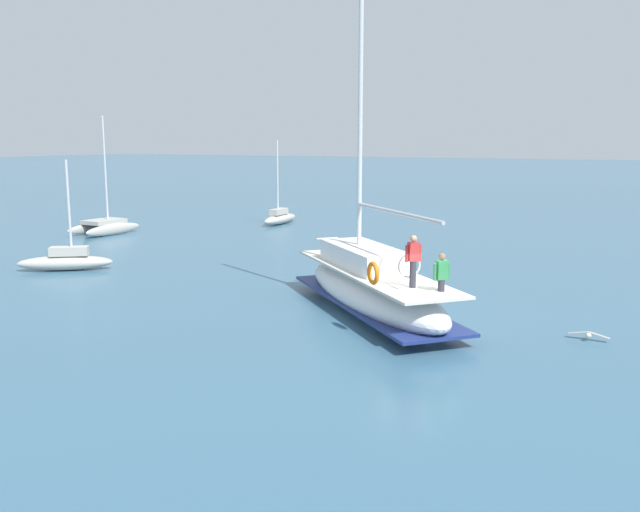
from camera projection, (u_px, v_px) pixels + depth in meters
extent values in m
plane|color=#38607A|center=(415.00, 328.00, 20.90)|extent=(400.00, 400.00, 0.00)
ellipsoid|color=white|center=(372.00, 293.00, 22.65)|extent=(8.30, 8.66, 1.40)
cube|color=navy|center=(372.00, 302.00, 22.70)|extent=(8.18, 8.54, 0.10)
cube|color=beige|center=(373.00, 271.00, 22.52)|extent=(7.83, 8.18, 0.08)
cube|color=white|center=(364.00, 256.00, 23.12)|extent=(4.17, 4.31, 0.70)
cylinder|color=silver|center=(360.00, 107.00, 22.70)|extent=(0.16, 0.16, 10.87)
cylinder|color=#B7B7BC|center=(396.00, 212.00, 20.60)|extent=(4.01, 4.30, 0.12)
cylinder|color=silver|center=(327.00, 238.00, 26.53)|extent=(0.70, 0.66, 0.06)
torus|color=orange|center=(373.00, 273.00, 19.60)|extent=(0.58, 0.61, 0.70)
cylinder|color=#33333D|center=(413.00, 274.00, 19.78)|extent=(0.20, 0.20, 0.80)
cube|color=red|center=(413.00, 252.00, 19.66)|extent=(0.37, 0.36, 0.56)
sphere|color=tan|center=(414.00, 239.00, 19.59)|extent=(0.20, 0.20, 0.20)
cylinder|color=red|center=(407.00, 254.00, 19.60)|extent=(0.09, 0.09, 0.50)
cylinder|color=red|center=(420.00, 253.00, 19.74)|extent=(0.09, 0.09, 0.50)
cylinder|color=#33333D|center=(441.00, 285.00, 19.33)|extent=(0.20, 0.20, 0.35)
cube|color=#338C4C|center=(442.00, 270.00, 19.25)|extent=(0.37, 0.36, 0.56)
sphere|color=#9E7051|center=(442.00, 257.00, 19.19)|extent=(0.20, 0.20, 0.20)
cylinder|color=#338C4C|center=(435.00, 272.00, 19.19)|extent=(0.09, 0.09, 0.50)
cylinder|color=#338C4C|center=(448.00, 271.00, 19.33)|extent=(0.09, 0.09, 0.50)
torus|color=silver|center=(409.00, 266.00, 19.96)|extent=(0.60, 0.56, 0.76)
ellipsoid|color=#B7B2A8|center=(65.00, 263.00, 30.15)|extent=(3.24, 3.91, 0.67)
cube|color=#B7B2A8|center=(69.00, 251.00, 30.09)|extent=(1.49, 1.71, 0.40)
cylinder|color=silver|center=(69.00, 208.00, 29.77)|extent=(0.11, 0.11, 4.28)
ellipsoid|color=#B7B2A8|center=(280.00, 219.00, 46.86)|extent=(4.29, 1.20, 0.69)
cube|color=#B7B2A8|center=(279.00, 212.00, 46.57)|extent=(1.73, 0.73, 0.40)
cylinder|color=silver|center=(278.00, 178.00, 46.08)|extent=(0.11, 0.11, 5.10)
ellipsoid|color=#B7B2A8|center=(95.00, 228.00, 42.21)|extent=(4.31, 0.66, 0.70)
ellipsoid|color=#B7B2A8|center=(114.00, 229.00, 41.41)|extent=(4.31, 0.66, 0.70)
cube|color=#B7B2A8|center=(104.00, 221.00, 41.74)|extent=(2.44, 1.73, 0.24)
cylinder|color=silver|center=(105.00, 168.00, 41.45)|extent=(0.12, 0.12, 6.36)
ellipsoid|color=silver|center=(589.00, 335.00, 19.61)|extent=(0.37, 0.19, 0.16)
sphere|color=silver|center=(588.00, 335.00, 19.44)|extent=(0.11, 0.11, 0.11)
cone|color=gold|center=(588.00, 336.00, 19.39)|extent=(0.07, 0.04, 0.04)
cube|color=#9E9993|center=(600.00, 335.00, 19.46)|extent=(0.16, 0.58, 0.14)
cube|color=#9E9993|center=(578.00, 333.00, 19.74)|extent=(0.16, 0.58, 0.14)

